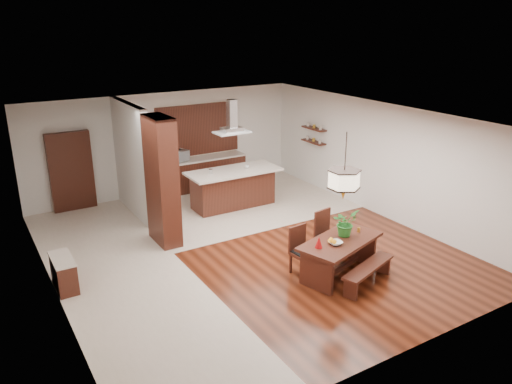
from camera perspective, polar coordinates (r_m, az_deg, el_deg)
room_shell at (r=10.53m, az=-1.40°, el=3.90°), size 9.00×9.04×2.92m
tile_hallway at (r=10.31m, az=-14.85°, el=-9.47°), size 2.50×9.00×0.01m
tile_kitchen at (r=13.82m, az=-2.02°, el=-1.29°), size 5.50×4.00×0.01m
soffit_band at (r=10.34m, az=-1.44°, el=8.30°), size 8.00×9.00×0.02m
partition_pier at (r=11.18m, az=-10.70°, el=1.21°), size 0.45×1.00×2.90m
partition_stub at (r=13.10m, az=-14.02°, el=3.62°), size 0.18×2.40×2.90m
hallway_console at (r=10.16m, az=-21.10°, el=-8.66°), size 0.37×0.88×0.63m
hallway_doorway at (r=13.94m, az=-20.36°, el=2.20°), size 1.10×0.20×2.10m
rear_counter at (r=15.00m, az=-6.06°, el=2.18°), size 2.60×0.62×0.95m
kitchen_window at (r=14.91m, az=-6.67°, el=7.11°), size 2.60×0.08×1.50m
shelf_lower at (r=14.89m, az=6.59°, el=5.71°), size 0.26×0.90×0.04m
shelf_upper at (r=14.80m, az=6.65°, el=7.22°), size 0.26×0.90×0.04m
dining_table at (r=10.01m, az=9.55°, el=-6.46°), size 1.98×1.39×0.75m
dining_bench at (r=9.88m, az=12.66°, el=-9.28°), size 1.49×0.76×0.41m
dining_chair_left at (r=9.97m, az=5.45°, el=-6.77°), size 0.47×0.47×0.98m
dining_chair_right at (r=10.63m, az=8.35°, el=-4.97°), size 0.53×0.53×1.05m
pendant_lantern at (r=9.41m, az=10.12°, el=2.88°), size 0.64×0.64×1.31m
foliage_plant at (r=10.04m, az=10.15°, el=-3.47°), size 0.57×0.52×0.54m
fruit_bowl at (r=9.71m, az=9.06°, el=-5.76°), size 0.29×0.29×0.06m
napkin_cone at (r=9.50m, az=7.19°, el=-5.72°), size 0.16×0.16×0.22m
gold_ornament at (r=10.35m, az=11.65°, el=-4.24°), size 0.08×0.08×0.09m
kitchen_island at (r=13.46m, az=-2.64°, el=0.49°), size 2.51×1.10×1.03m
range_hood at (r=12.97m, az=-2.78°, el=8.63°), size 0.90×0.55×0.87m
island_cup at (r=13.42m, az=-1.06°, el=2.91°), size 0.14×0.14×0.09m
microwave at (r=14.53m, az=-8.87°, el=4.07°), size 0.65×0.55×0.31m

